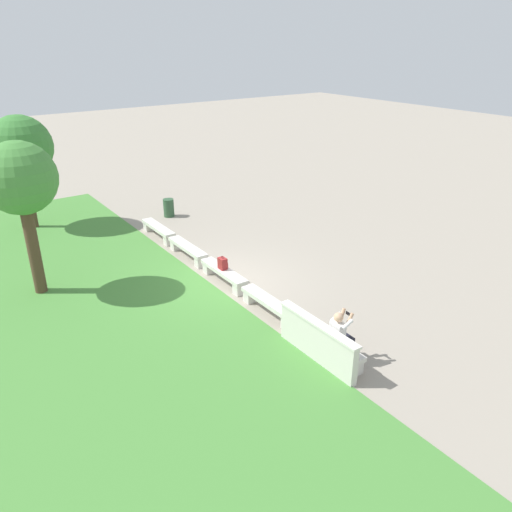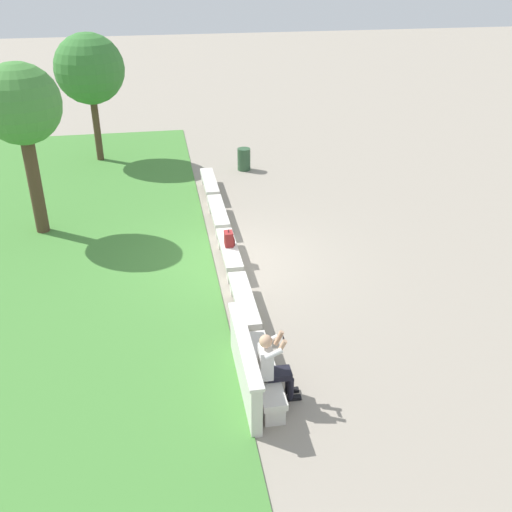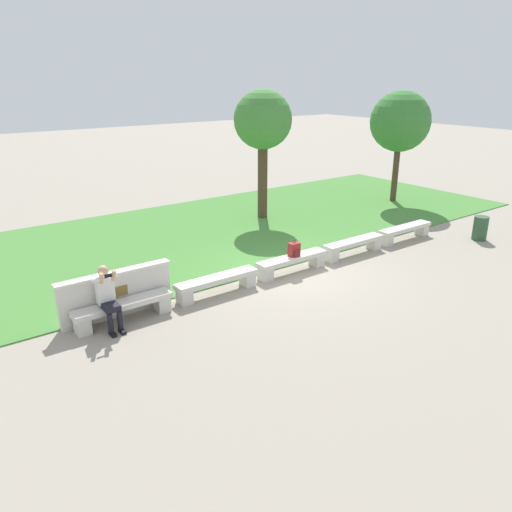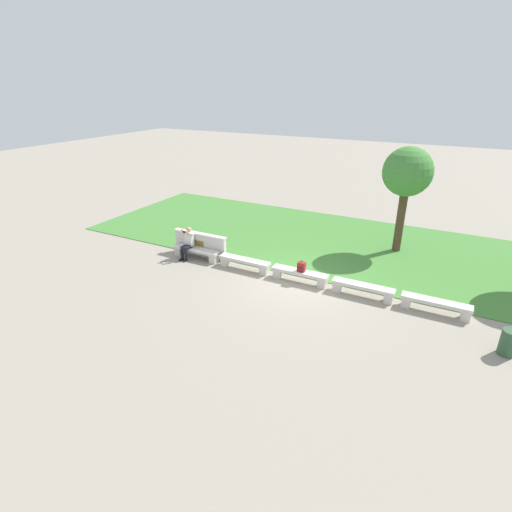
{
  "view_description": "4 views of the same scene",
  "coord_description": "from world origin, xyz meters",
  "px_view_note": "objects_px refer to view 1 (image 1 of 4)",
  "views": [
    {
      "loc": [
        -11.74,
        7.11,
        6.98
      ],
      "look_at": [
        -0.79,
        -0.65,
        1.02
      ],
      "focal_mm": 35.0,
      "sensor_mm": 36.0,
      "label": 1
    },
    {
      "loc": [
        -12.79,
        1.56,
        7.02
      ],
      "look_at": [
        -1.43,
        -0.41,
        0.9
      ],
      "focal_mm": 42.0,
      "sensor_mm": 36.0,
      "label": 2
    },
    {
      "loc": [
        -8.0,
        -9.23,
        4.9
      ],
      "look_at": [
        -1.22,
        -0.07,
        0.75
      ],
      "focal_mm": 35.0,
      "sensor_mm": 36.0,
      "label": 3
    },
    {
      "loc": [
        4.68,
        -12.36,
        6.76
      ],
      "look_at": [
        -1.57,
        -0.47,
        0.91
      ],
      "focal_mm": 28.0,
      "sensor_mm": 36.0,
      "label": 4
    }
  ],
  "objects_px": {
    "person_photographer": "(341,334)",
    "tree_left_background": "(21,147)",
    "bench_far": "(188,249)",
    "tree_behind_wall": "(20,181)",
    "bench_main": "(327,344)",
    "bench_near": "(269,304)",
    "trash_bin": "(169,208)",
    "backpack": "(223,264)",
    "bench_mid": "(224,274)",
    "bench_end": "(158,230)"
  },
  "relations": [
    {
      "from": "bench_far",
      "to": "tree_left_background",
      "type": "height_order",
      "value": "tree_left_background"
    },
    {
      "from": "bench_far",
      "to": "bench_end",
      "type": "bearing_deg",
      "value": 0.0
    },
    {
      "from": "bench_near",
      "to": "backpack",
      "type": "height_order",
      "value": "backpack"
    },
    {
      "from": "bench_far",
      "to": "person_photographer",
      "type": "relative_size",
      "value": 1.6
    },
    {
      "from": "bench_near",
      "to": "backpack",
      "type": "bearing_deg",
      "value": -0.17
    },
    {
      "from": "bench_far",
      "to": "tree_behind_wall",
      "type": "distance_m",
      "value": 5.65
    },
    {
      "from": "bench_near",
      "to": "bench_mid",
      "type": "relative_size",
      "value": 1.0
    },
    {
      "from": "trash_bin",
      "to": "bench_main",
      "type": "bearing_deg",
      "value": 172.97
    },
    {
      "from": "bench_near",
      "to": "bench_end",
      "type": "xyz_separation_m",
      "value": [
        6.95,
        0.0,
        0.0
      ]
    },
    {
      "from": "person_photographer",
      "to": "backpack",
      "type": "distance_m",
      "value": 5.02
    },
    {
      "from": "tree_behind_wall",
      "to": "trash_bin",
      "type": "height_order",
      "value": "tree_behind_wall"
    },
    {
      "from": "tree_left_background",
      "to": "trash_bin",
      "type": "bearing_deg",
      "value": -110.92
    },
    {
      "from": "bench_main",
      "to": "trash_bin",
      "type": "bearing_deg",
      "value": -7.03
    },
    {
      "from": "bench_near",
      "to": "tree_behind_wall",
      "type": "bearing_deg",
      "value": 43.83
    },
    {
      "from": "bench_end",
      "to": "tree_left_background",
      "type": "bearing_deg",
      "value": 42.9
    },
    {
      "from": "bench_end",
      "to": "tree_behind_wall",
      "type": "distance_m",
      "value": 5.99
    },
    {
      "from": "bench_main",
      "to": "trash_bin",
      "type": "distance_m",
      "value": 11.27
    },
    {
      "from": "bench_main",
      "to": "backpack",
      "type": "distance_m",
      "value": 4.69
    },
    {
      "from": "bench_far",
      "to": "trash_bin",
      "type": "relative_size",
      "value": 2.81
    },
    {
      "from": "tree_behind_wall",
      "to": "person_photographer",
      "type": "bearing_deg",
      "value": -147.58
    },
    {
      "from": "person_photographer",
      "to": "tree_left_background",
      "type": "height_order",
      "value": "tree_left_background"
    },
    {
      "from": "bench_far",
      "to": "tree_behind_wall",
      "type": "relative_size",
      "value": 0.47
    },
    {
      "from": "bench_near",
      "to": "trash_bin",
      "type": "distance_m",
      "value": 8.97
    },
    {
      "from": "tree_left_background",
      "to": "bench_near",
      "type": "bearing_deg",
      "value": -161.81
    },
    {
      "from": "bench_far",
      "to": "tree_behind_wall",
      "type": "bearing_deg",
      "value": 86.37
    },
    {
      "from": "bench_near",
      "to": "trash_bin",
      "type": "relative_size",
      "value": 2.81
    },
    {
      "from": "tree_behind_wall",
      "to": "tree_left_background",
      "type": "bearing_deg",
      "value": -11.71
    },
    {
      "from": "bench_main",
      "to": "bench_mid",
      "type": "xyz_separation_m",
      "value": [
        4.63,
        0.0,
        0.0
      ]
    },
    {
      "from": "tree_behind_wall",
      "to": "trash_bin",
      "type": "relative_size",
      "value": 5.95
    },
    {
      "from": "bench_mid",
      "to": "person_photographer",
      "type": "height_order",
      "value": "person_photographer"
    },
    {
      "from": "bench_end",
      "to": "bench_main",
      "type": "bearing_deg",
      "value": 180.0
    },
    {
      "from": "person_photographer",
      "to": "bench_far",
      "type": "bearing_deg",
      "value": 0.61
    },
    {
      "from": "bench_mid",
      "to": "trash_bin",
      "type": "relative_size",
      "value": 2.81
    },
    {
      "from": "backpack",
      "to": "tree_behind_wall",
      "type": "height_order",
      "value": "tree_behind_wall"
    },
    {
      "from": "tree_behind_wall",
      "to": "bench_main",
      "type": "bearing_deg",
      "value": -146.84
    },
    {
      "from": "bench_main",
      "to": "backpack",
      "type": "relative_size",
      "value": 4.93
    },
    {
      "from": "person_photographer",
      "to": "backpack",
      "type": "xyz_separation_m",
      "value": [
        5.01,
        0.07,
        -0.11
      ]
    },
    {
      "from": "bench_mid",
      "to": "tree_behind_wall",
      "type": "distance_m",
      "value": 6.22
    },
    {
      "from": "bench_main",
      "to": "person_photographer",
      "type": "height_order",
      "value": "person_photographer"
    },
    {
      "from": "bench_near",
      "to": "bench_far",
      "type": "xyz_separation_m",
      "value": [
        4.63,
        0.0,
        0.0
      ]
    },
    {
      "from": "bench_near",
      "to": "bench_end",
      "type": "distance_m",
      "value": 6.95
    },
    {
      "from": "backpack",
      "to": "tree_behind_wall",
      "type": "xyz_separation_m",
      "value": [
        2.56,
        4.74,
        2.75
      ]
    },
    {
      "from": "bench_far",
      "to": "person_photographer",
      "type": "height_order",
      "value": "person_photographer"
    },
    {
      "from": "person_photographer",
      "to": "tree_behind_wall",
      "type": "bearing_deg",
      "value": 32.42
    },
    {
      "from": "trash_bin",
      "to": "bench_far",
      "type": "bearing_deg",
      "value": 161.97
    },
    {
      "from": "bench_near",
      "to": "backpack",
      "type": "distance_m",
      "value": 2.39
    },
    {
      "from": "bench_mid",
      "to": "backpack",
      "type": "relative_size",
      "value": 4.93
    },
    {
      "from": "bench_far",
      "to": "tree_left_background",
      "type": "distance_m",
      "value": 7.62
    },
    {
      "from": "tree_behind_wall",
      "to": "tree_left_background",
      "type": "relative_size",
      "value": 1.02
    },
    {
      "from": "bench_main",
      "to": "tree_behind_wall",
      "type": "height_order",
      "value": "tree_behind_wall"
    }
  ]
}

